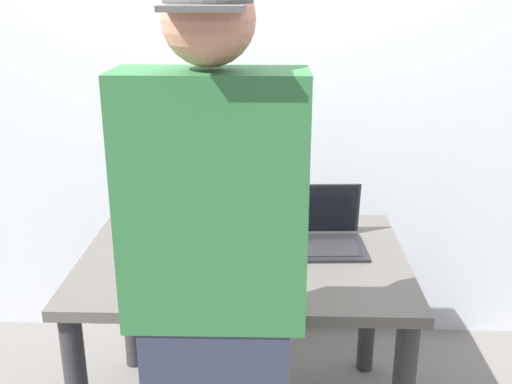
# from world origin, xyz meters

# --- Properties ---
(desk) EXTENTS (1.21, 0.86, 0.75)m
(desk) POSITION_xyz_m (0.00, 0.00, 0.62)
(desk) COLOR #56514C
(desk) RESTS_ON ground
(laptop) EXTENTS (0.36, 0.30, 0.22)m
(laptop) POSITION_xyz_m (0.28, 0.11, 0.79)
(laptop) COLOR black
(laptop) RESTS_ON desk
(beer_bottle_brown) EXTENTS (0.08, 0.08, 0.27)m
(beer_bottle_brown) POSITION_xyz_m (-0.16, 0.12, 0.85)
(beer_bottle_brown) COLOR #333333
(beer_bottle_brown) RESTS_ON desk
(beer_bottle_dark) EXTENTS (0.07, 0.07, 0.26)m
(beer_bottle_dark) POSITION_xyz_m (-0.07, 0.25, 0.85)
(beer_bottle_dark) COLOR #1E5123
(beer_bottle_dark) RESTS_ON desk
(person_figure) EXTENTS (0.45, 0.28, 1.77)m
(person_figure) POSITION_xyz_m (-0.04, -0.68, 0.91)
(person_figure) COLOR #2D3347
(person_figure) RESTS_ON ground
(coffee_mug) EXTENTS (0.11, 0.07, 0.10)m
(coffee_mug) POSITION_xyz_m (0.05, 0.31, 0.80)
(coffee_mug) COLOR white
(coffee_mug) RESTS_ON desk
(back_wall) EXTENTS (6.00, 0.10, 2.60)m
(back_wall) POSITION_xyz_m (0.00, 0.76, 1.30)
(back_wall) COLOR silver
(back_wall) RESTS_ON ground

